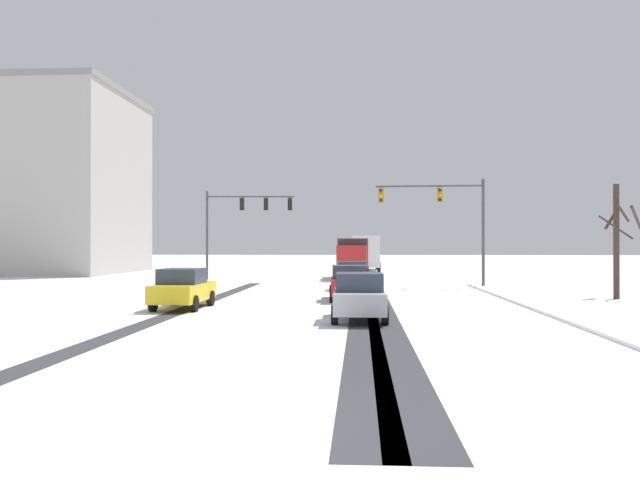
# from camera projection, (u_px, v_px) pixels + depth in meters

# --- Properties ---
(ground_plane) EXTENTS (300.00, 300.00, 0.00)m
(ground_plane) POSITION_uv_depth(u_px,v_px,m) (224.00, 425.00, 9.42)
(ground_plane) COLOR white
(wheel_track_left_lane) EXTENTS (0.98, 35.57, 0.01)m
(wheel_track_left_lane) POSITION_uv_depth(u_px,v_px,m) (363.00, 311.00, 25.43)
(wheel_track_left_lane) COLOR #38383D
(wheel_track_left_lane) RESTS_ON ground
(wheel_track_right_lane) EXTENTS (0.79, 35.57, 0.01)m
(wheel_track_right_lane) POSITION_uv_depth(u_px,v_px,m) (184.00, 310.00, 25.86)
(wheel_track_right_lane) COLOR #38383D
(wheel_track_right_lane) RESTS_ON ground
(wheel_track_center) EXTENTS (1.06, 35.57, 0.01)m
(wheel_track_center) POSITION_uv_depth(u_px,v_px,m) (381.00, 311.00, 25.39)
(wheel_track_center) COLOR #38383D
(wheel_track_center) RESTS_ON ground
(sidewalk_kerb_right) EXTENTS (4.00, 35.57, 0.12)m
(sidewalk_kerb_right) POSITION_uv_depth(u_px,v_px,m) (607.00, 316.00, 23.29)
(sidewalk_kerb_right) COLOR white
(sidewalk_kerb_right) RESTS_ON ground
(traffic_signal_near_right) EXTENTS (6.48, 0.54, 6.50)m
(traffic_signal_near_right) POSITION_uv_depth(u_px,v_px,m) (445.00, 210.00, 39.38)
(traffic_signal_near_right) COLOR #47474C
(traffic_signal_near_right) RESTS_ON ground
(traffic_signal_far_left) EXTENTS (6.50, 0.76, 6.50)m
(traffic_signal_far_left) POSITION_uv_depth(u_px,v_px,m) (242.00, 214.00, 48.32)
(traffic_signal_far_left) COLOR #47474C
(traffic_signal_far_left) RESTS_ON ground
(car_white_lead) EXTENTS (1.97, 4.17, 1.62)m
(car_white_lead) POSITION_uv_depth(u_px,v_px,m) (352.00, 275.00, 37.44)
(car_white_lead) COLOR silver
(car_white_lead) RESTS_ON ground
(car_red_second) EXTENTS (1.98, 4.17, 1.62)m
(car_red_second) POSITION_uv_depth(u_px,v_px,m) (349.00, 283.00, 30.38)
(car_red_second) COLOR red
(car_red_second) RESTS_ON ground
(car_yellow_cab_third) EXTENTS (1.90, 4.13, 1.62)m
(car_yellow_cab_third) POSITION_uv_depth(u_px,v_px,m) (183.00, 288.00, 26.38)
(car_yellow_cab_third) COLOR yellow
(car_yellow_cab_third) RESTS_ON ground
(car_silver_fourth) EXTENTS (1.88, 4.12, 1.62)m
(car_silver_fourth) POSITION_uv_depth(u_px,v_px,m) (359.00, 296.00, 22.32)
(car_silver_fourth) COLOR #B7BABF
(car_silver_fourth) RESTS_ON ground
(bus_oncoming) EXTENTS (2.69, 11.00, 3.38)m
(bus_oncoming) POSITION_uv_depth(u_px,v_px,m) (366.00, 250.00, 64.55)
(bus_oncoming) COLOR silver
(bus_oncoming) RESTS_ON ground
(box_truck_delivery) EXTENTS (2.42, 7.45, 3.02)m
(box_truck_delivery) POSITION_uv_depth(u_px,v_px,m) (353.00, 257.00, 49.37)
(box_truck_delivery) COLOR red
(box_truck_delivery) RESTS_ON ground
(bare_tree_sidewalk_mid) EXTENTS (2.28, 1.81, 5.44)m
(bare_tree_sidewalk_mid) POSITION_uv_depth(u_px,v_px,m) (618.00, 238.00, 30.97)
(bare_tree_sidewalk_mid) COLOR #423023
(bare_tree_sidewalk_mid) RESTS_ON ground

